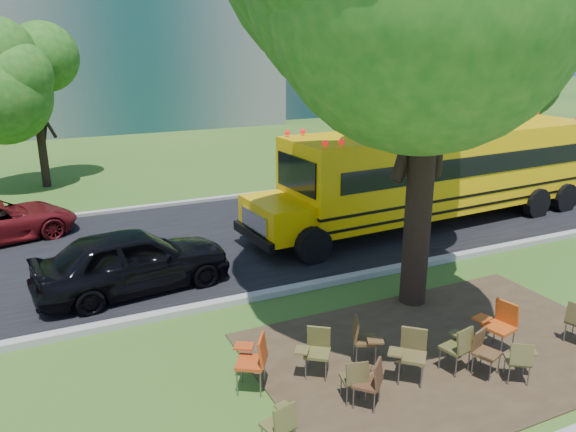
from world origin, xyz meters
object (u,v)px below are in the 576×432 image
chair_4 (521,358)px  chair_8 (254,357)px  chair_6 (500,322)px  chair_9 (316,347)px  chair_3 (411,350)px  chair_11 (459,344)px  chair_5 (484,349)px  black_car (133,260)px  chair_10 (363,336)px  school_bus (444,169)px  chair_2 (371,378)px  chair_1 (356,376)px  chair_0 (281,422)px  main_tree (433,5)px

chair_4 → chair_8: chair_8 is taller
chair_6 → chair_9: bearing=65.2°
chair_3 → chair_11: (0.89, -0.16, -0.03)m
chair_3 → chair_5: (1.22, -0.40, -0.07)m
chair_3 → black_car: 6.60m
chair_6 → chair_8: same height
chair_5 → black_car: (-4.71, 6.00, 0.24)m
chair_9 → chair_10: 0.91m
chair_3 → chair_11: 0.90m
school_bus → chair_11: bearing=-131.2°
chair_2 → chair_10: chair_10 is taller
chair_9 → chair_1: bearing=137.5°
chair_3 → black_car: (-3.49, 5.60, 0.17)m
chair_11 → chair_8: bearing=151.6°
chair_1 → chair_5: size_ratio=0.96×
chair_1 → chair_3: size_ratio=0.84×
chair_1 → chair_3: bearing=20.0°
chair_9 → chair_11: (2.23, -0.97, 0.01)m
chair_4 → chair_5: bearing=161.7°
chair_0 → chair_2: (1.66, 0.34, 0.01)m
chair_11 → chair_2: bearing=173.9°
chair_0 → chair_6: 4.76m
school_bus → chair_11: (-5.43, -6.99, -1.15)m
main_tree → chair_1: 6.89m
chair_0 → chair_5: bearing=-9.4°
main_tree → chair_11: main_tree is taller
chair_6 → chair_8: bearing=67.3°
chair_6 → chair_1: bearing=81.3°
school_bus → chair_3: school_bus is taller
chair_9 → chair_10: size_ratio=1.01×
chair_5 → chair_10: (-1.65, 1.19, 0.03)m
chair_6 → chair_2: bearing=85.0°
main_tree → chair_9: 6.64m
chair_1 → chair_0: bearing=-147.8°
chair_11 → black_car: size_ratio=0.20×
chair_4 → chair_0: bearing=-149.4°
chair_6 → chair_11: size_ratio=1.11×
black_car → chair_8: bearing=-174.7°
main_tree → school_bus: (4.44, 4.42, -4.42)m
chair_3 → black_car: black_car is taller
school_bus → chair_6: school_bus is taller
black_car → chair_10: bearing=-154.7°
chair_3 → chair_2: bearing=60.6°
chair_9 → chair_10: chair_9 is taller
school_bus → chair_9: (-7.67, -6.02, -1.16)m
chair_9 → black_car: bearing=-30.4°
main_tree → chair_11: 6.21m
chair_9 → chair_11: bearing=-167.8°
chair_2 → chair_6: 3.07m
chair_11 → black_car: black_car is taller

